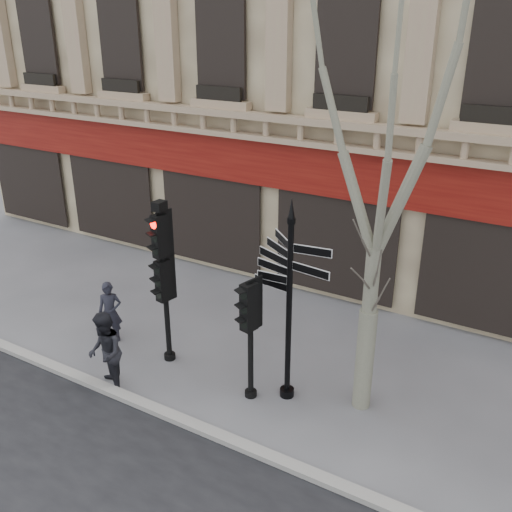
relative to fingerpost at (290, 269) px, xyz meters
The scene contains 8 objects.
ground 3.05m from the fingerpost, 156.86° to the right, with size 80.00×80.00×0.00m, color #5B5B5F.
kerb 3.47m from the fingerpost, 117.52° to the right, with size 80.00×0.25×0.12m, color gray.
fingerpost is the anchor object (origin of this frame).
traffic_signal_main 2.99m from the fingerpost, behind, with size 0.46×0.37×3.78m.
traffic_signal_secondary 1.29m from the fingerpost, 148.54° to the right, with size 0.50×0.40×2.60m.
plane_tree 3.37m from the fingerpost, 18.60° to the left, with size 3.15×3.15×8.37m.
pedestrian_a 5.11m from the fingerpost, behind, with size 0.56×0.37×1.53m, color black.
pedestrian_b 4.24m from the fingerpost, 152.97° to the right, with size 0.87×0.67×1.78m, color black.
Camera 1 is at (5.33, -8.32, 7.30)m, focal length 40.00 mm.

